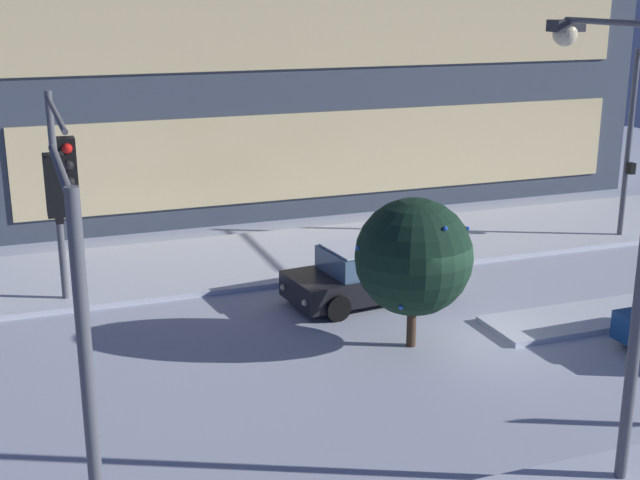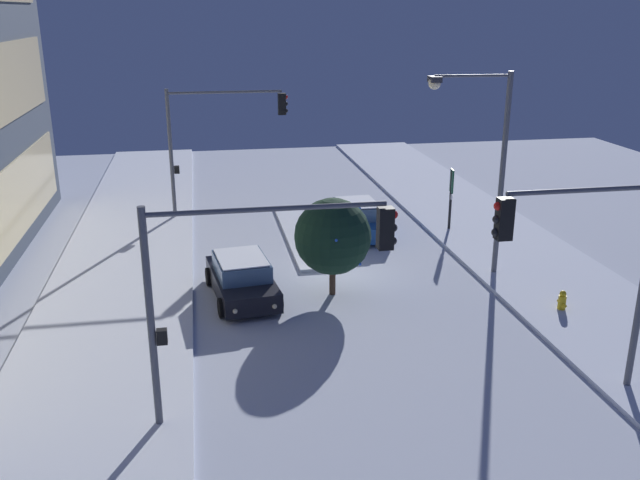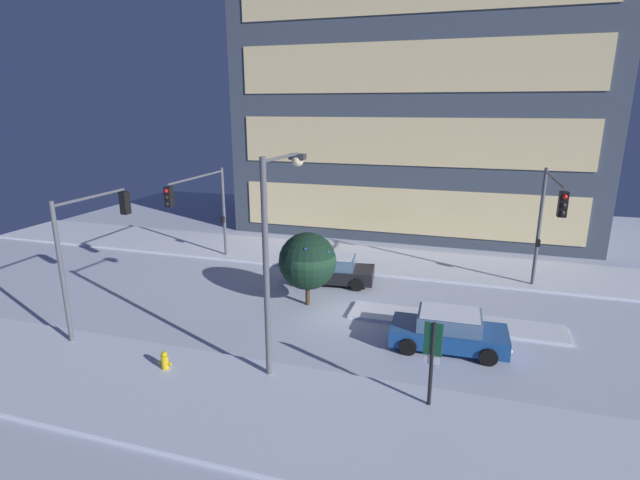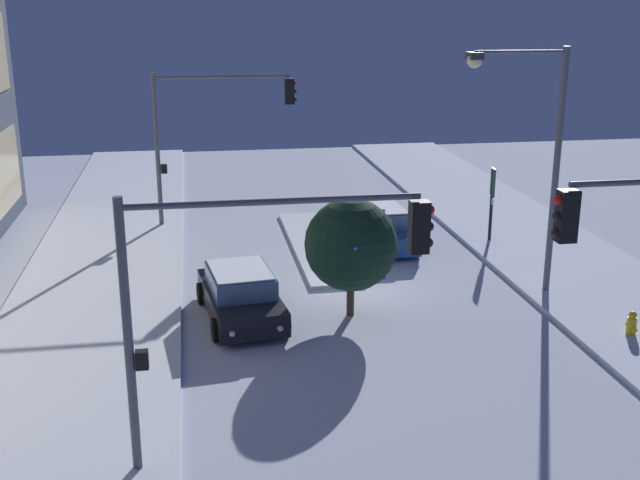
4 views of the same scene
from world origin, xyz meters
TOP-DOWN VIEW (x-y plane):
  - ground at (0.00, 0.00)m, footprint 52.00×52.00m
  - curb_strip_near at (0.00, -7.85)m, footprint 52.00×5.20m
  - curb_strip_far at (0.00, 7.85)m, footprint 52.00×5.20m
  - median_strip at (5.62, 0.31)m, footprint 9.00×1.80m
  - car_near at (5.46, -2.04)m, footprint 4.49×2.23m
  - car_far at (-0.76, 3.54)m, footprint 4.61×2.51m
  - traffic_light_corner_far_right at (9.33, 3.87)m, footprint 0.32×5.64m
  - traffic_light_corner_far_left at (-8.30, 3.68)m, footprint 0.32×5.84m
  - street_lamp_arched at (-0.27, -5.17)m, footprint 0.56×3.00m
  - fire_hydrant at (-3.94, -6.77)m, footprint 0.48×0.26m
  - parking_info_sign at (5.10, -6.21)m, footprint 0.55×0.14m
  - decorated_tree_median at (-1.05, 0.39)m, footprint 2.69×2.67m

SIDE VIEW (x-z plane):
  - ground at x=0.00m, z-range 0.00..0.00m
  - curb_strip_near at x=0.00m, z-range 0.00..0.14m
  - curb_strip_far at x=0.00m, z-range 0.00..0.14m
  - median_strip at x=5.62m, z-range 0.00..0.14m
  - fire_hydrant at x=-3.94m, z-range -0.02..0.78m
  - car_far at x=-0.76m, z-range -0.04..1.46m
  - car_near at x=5.46m, z-range -0.04..1.46m
  - parking_info_sign at x=5.10m, z-range 0.40..3.28m
  - decorated_tree_median at x=-1.05m, z-range 0.40..3.89m
  - traffic_light_corner_far_left at x=-8.30m, z-range 1.13..6.65m
  - traffic_light_corner_far_right at x=9.33m, z-range 1.21..7.36m
  - street_lamp_arched at x=-0.27m, z-range 1.16..8.71m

